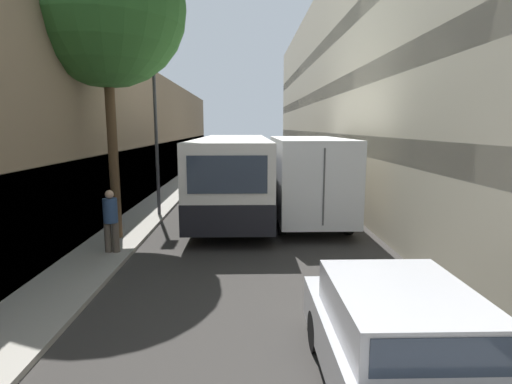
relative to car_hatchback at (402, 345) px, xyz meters
The scene contains 11 objects.
ground_plane 10.18m from the car_hatchback, 99.69° to the left, with size 150.00×150.00×0.00m, color #33302D.
sidewalk_left 11.58m from the car_hatchback, 120.02° to the left, with size 1.62×60.00×0.11m.
building_left_shopfront 12.80m from the car_hatchback, 127.54° to the left, with size 2.40×60.00×6.22m.
building_right_apartment 11.55m from the car_hatchback, 71.73° to the left, with size 2.40×60.00×10.92m.
car_hatchback is the anchor object (origin of this frame).
bus 11.52m from the car_hatchback, 102.17° to the left, with size 2.63×10.57×2.96m.
box_truck 10.29m from the car_hatchback, 88.55° to the left, with size 2.35×7.82×3.00m.
panel_van 23.91m from the car_hatchback, 97.05° to the left, with size 1.93×4.55×1.80m.
pedestrian 7.94m from the car_hatchback, 133.56° to the left, with size 0.39×0.37×1.65m.
street_lamp 12.26m from the car_hatchback, 116.75° to the left, with size 0.36×0.80×6.52m.
street_tree_left 10.98m from the car_hatchback, 128.81° to the left, with size 4.46×4.46×8.80m.
Camera 1 is at (-0.21, 0.48, 3.38)m, focal length 28.00 mm.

